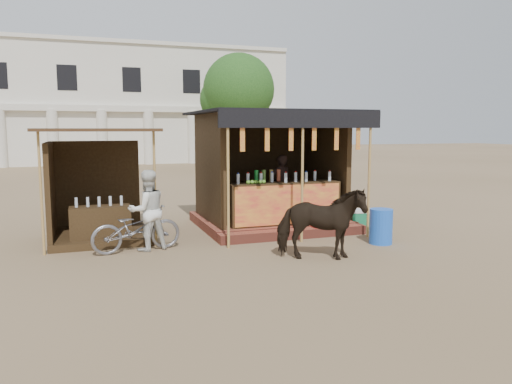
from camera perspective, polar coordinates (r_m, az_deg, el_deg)
The scene contains 11 objects.
ground at distance 8.84m, azimuth 3.45°, elevation -8.33°, with size 120.00×120.00×0.00m, color #846B4C.
main_stall at distance 12.09m, azimuth 1.80°, elevation 0.82°, with size 3.60×3.61×2.78m.
secondary_stall at distance 11.20m, azimuth -18.38°, elevation -0.94°, with size 2.40×2.40×2.38m.
cow at distance 9.10m, azimuth 7.39°, elevation -3.62°, with size 0.72×1.58×1.33m, color black.
motorbike at distance 9.94m, azimuth -13.52°, elevation -4.07°, with size 0.61×1.74×0.91m, color gray.
bystander at distance 9.96m, azimuth -12.31°, elevation -2.06°, with size 0.77×0.60×1.58m, color white.
blue_barrel at distance 10.67m, azimuth 14.09°, elevation -3.83°, with size 0.47×0.47×0.73m, color blue.
red_crate at distance 11.26m, azimuth 7.34°, elevation -4.29°, with size 0.39×0.36×0.27m, color maroon.
cooler at distance 12.22m, azimuth 12.15°, elevation -3.02°, with size 0.73×0.59×0.46m.
background_building at distance 37.86m, azimuth -17.49°, elevation 9.32°, with size 26.00×7.45×8.18m.
tree at distance 31.43m, azimuth -2.38°, elevation 11.34°, with size 4.50×4.40×7.00m.
Camera 1 is at (-3.30, -7.86, 2.37)m, focal length 35.00 mm.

